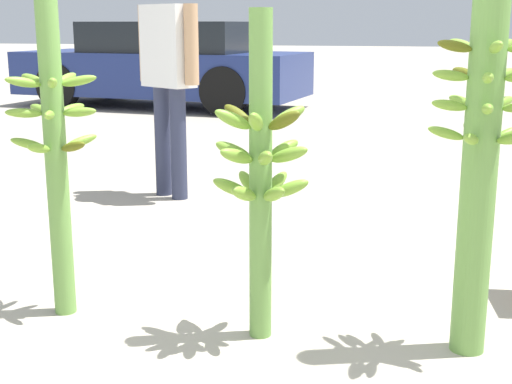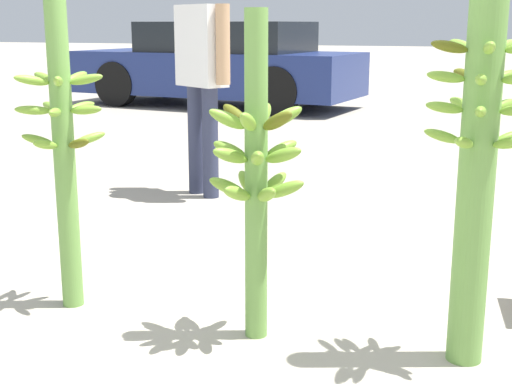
{
  "view_description": "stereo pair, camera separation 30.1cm",
  "coord_description": "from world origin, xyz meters",
  "px_view_note": "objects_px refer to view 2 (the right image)",
  "views": [
    {
      "loc": [
        0.66,
        -2.51,
        1.27
      ],
      "look_at": [
        -0.03,
        0.34,
        0.57
      ],
      "focal_mm": 50.0,
      "sensor_mm": 36.0,
      "label": 1
    },
    {
      "loc": [
        0.94,
        -2.42,
        1.27
      ],
      "look_at": [
        -0.03,
        0.34,
        0.57
      ],
      "focal_mm": 50.0,
      "sensor_mm": 36.0,
      "label": 2
    }
  ],
  "objects_px": {
    "banana_stalk_center": "(256,169)",
    "vendor_person": "(202,63)",
    "parked_car": "(219,65)",
    "banana_stalk_right": "(478,149)",
    "banana_stalk_left": "(64,146)"
  },
  "relations": [
    {
      "from": "banana_stalk_center",
      "to": "vendor_person",
      "type": "height_order",
      "value": "vendor_person"
    },
    {
      "from": "parked_car",
      "to": "banana_stalk_right",
      "type": "bearing_deg",
      "value": -144.77
    },
    {
      "from": "banana_stalk_right",
      "to": "parked_car",
      "type": "xyz_separation_m",
      "value": [
        -4.22,
        7.79,
        -0.18
      ]
    },
    {
      "from": "banana_stalk_center",
      "to": "banana_stalk_right",
      "type": "xyz_separation_m",
      "value": [
        0.83,
        0.06,
        0.12
      ]
    },
    {
      "from": "banana_stalk_right",
      "to": "vendor_person",
      "type": "relative_size",
      "value": 0.96
    },
    {
      "from": "banana_stalk_center",
      "to": "parked_car",
      "type": "relative_size",
      "value": 0.29
    },
    {
      "from": "banana_stalk_left",
      "to": "vendor_person",
      "type": "distance_m",
      "value": 2.23
    },
    {
      "from": "banana_stalk_center",
      "to": "vendor_person",
      "type": "bearing_deg",
      "value": 118.48
    },
    {
      "from": "banana_stalk_right",
      "to": "vendor_person",
      "type": "height_order",
      "value": "vendor_person"
    },
    {
      "from": "banana_stalk_right",
      "to": "parked_car",
      "type": "bearing_deg",
      "value": 118.45
    },
    {
      "from": "banana_stalk_left",
      "to": "banana_stalk_center",
      "type": "xyz_separation_m",
      "value": [
        0.91,
        -0.03,
        -0.04
      ]
    },
    {
      "from": "vendor_person",
      "to": "banana_stalk_center",
      "type": "bearing_deg",
      "value": 149.62
    },
    {
      "from": "banana_stalk_center",
      "to": "banana_stalk_right",
      "type": "distance_m",
      "value": 0.84
    },
    {
      "from": "banana_stalk_right",
      "to": "parked_car",
      "type": "distance_m",
      "value": 8.86
    },
    {
      "from": "banana_stalk_center",
      "to": "parked_car",
      "type": "xyz_separation_m",
      "value": [
        -3.39,
        7.85,
        -0.06
      ]
    }
  ]
}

